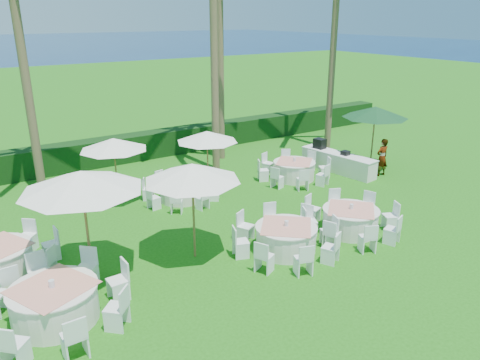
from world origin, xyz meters
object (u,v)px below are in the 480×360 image
object	(u,v)px
banquet_table_f	(294,170)
umbrella_b	(192,172)
umbrella_a	(81,181)
banquet_table_c	(350,220)
banquet_table_b	(286,238)
staff_person	(382,157)
banquet_table_e	(181,190)
umbrella_green	(375,112)
umbrella_d	(207,136)
banquet_table_a	(55,303)
buffet_table	(337,161)
umbrella_c	(113,144)

from	to	relation	value
banquet_table_f	umbrella_b	xyz separation A→B (m)	(-6.65, -3.60, 2.13)
umbrella_a	banquet_table_c	bearing A→B (deg)	-13.05
banquet_table_b	staff_person	world-z (taller)	staff_person
banquet_table_e	banquet_table_f	world-z (taller)	banquet_table_f
banquet_table_c	umbrella_green	size ratio (longest dim) A/B	1.07
banquet_table_b	umbrella_d	world-z (taller)	umbrella_d
banquet_table_c	umbrella_green	bearing A→B (deg)	36.52
banquet_table_f	banquet_table_a	bearing A→B (deg)	-157.21
umbrella_a	banquet_table_b	bearing A→B (deg)	-17.69
umbrella_d	staff_person	size ratio (longest dim) A/B	1.47
umbrella_d	buffet_table	xyz separation A→B (m)	(5.85, -1.19, -1.70)
banquet_table_b	banquet_table_c	xyz separation A→B (m)	(2.51, -0.13, -0.01)
banquet_table_b	banquet_table_c	size ratio (longest dim) A/B	1.02
banquet_table_c	banquet_table_b	bearing A→B (deg)	177.04
banquet_table_f	umbrella_a	distance (m)	10.21
banquet_table_c	umbrella_green	distance (m)	7.28
banquet_table_c	umbrella_a	distance (m)	8.20
banquet_table_a	banquet_table_e	bearing A→B (deg)	41.36
banquet_table_f	umbrella_d	bearing A→B (deg)	165.49
banquet_table_c	umbrella_c	size ratio (longest dim) A/B	1.26
umbrella_a	umbrella_green	xyz separation A→B (m)	(13.27, 2.36, -0.16)
banquet_table_b	umbrella_c	world-z (taller)	umbrella_c
banquet_table_e	buffet_table	distance (m)	7.29
banquet_table_a	umbrella_c	world-z (taller)	umbrella_c
banquet_table_e	umbrella_d	distance (m)	2.30
umbrella_c	banquet_table_b	bearing A→B (deg)	-66.58
banquet_table_c	umbrella_b	distance (m)	5.48
banquet_table_b	banquet_table_f	distance (m)	6.40
umbrella_green	banquet_table_f	bearing A→B (deg)	168.78
umbrella_green	banquet_table_b	bearing A→B (deg)	-153.65
banquet_table_e	umbrella_b	xyz separation A→B (m)	(-1.64, -4.11, 2.16)
banquet_table_f	umbrella_d	world-z (taller)	umbrella_d
banquet_table_e	staff_person	bearing A→B (deg)	-14.68
banquet_table_a	banquet_table_e	distance (m)	7.55
staff_person	umbrella_c	bearing A→B (deg)	-15.56
banquet_table_b	umbrella_a	bearing A→B (deg)	162.31
banquet_table_e	umbrella_d	world-z (taller)	umbrella_d
banquet_table_e	umbrella_a	distance (m)	6.18
banquet_table_c	banquet_table_e	xyz separation A→B (m)	(-3.24, 5.40, -0.03)
banquet_table_f	buffet_table	bearing A→B (deg)	-6.41
banquet_table_a	banquet_table_f	bearing A→B (deg)	22.79
banquet_table_f	umbrella_d	xyz separation A→B (m)	(-3.61, 0.93, 1.74)
umbrella_a	buffet_table	world-z (taller)	umbrella_a
umbrella_green	umbrella_a	bearing A→B (deg)	-169.91
umbrella_b	staff_person	bearing A→B (deg)	10.71
banquet_table_a	umbrella_b	xyz separation A→B (m)	(4.02, 0.88, 2.09)
umbrella_b	banquet_table_e	bearing A→B (deg)	68.19
banquet_table_a	umbrella_a	size ratio (longest dim) A/B	1.12
banquet_table_a	umbrella_c	bearing A→B (deg)	59.14
staff_person	banquet_table_c	bearing A→B (deg)	33.67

